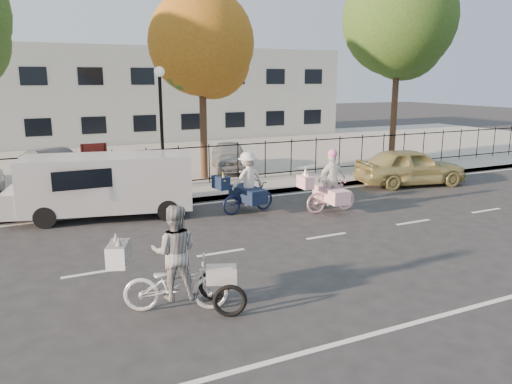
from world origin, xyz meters
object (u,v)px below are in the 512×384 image
lamppost (161,107)px  unicorn_bike (331,189)px  white_van (105,184)px  lot_car_c (55,166)px  lot_car_d (230,156)px  zebra_trike (176,270)px  gold_sedan (410,167)px  bull_bike (247,189)px

lamppost → unicorn_bike: bearing=-50.5°
white_van → lot_car_c: size_ratio=1.47×
lamppost → lot_car_c: bearing=136.9°
unicorn_bike → lot_car_d: size_ratio=0.56×
zebra_trike → lot_car_d: size_ratio=0.63×
zebra_trike → lot_car_d: zebra_trike is taller
lamppost → white_van: 3.99m
gold_sedan → lot_car_d: size_ratio=1.19×
lamppost → unicorn_bike: lamppost is taller
zebra_trike → bull_bike: (3.94, 5.55, 0.01)m
white_van → gold_sedan: size_ratio=1.30×
zebra_trike → gold_sedan: 13.11m
lamppost → lot_car_c: lamppost is taller
zebra_trike → bull_bike: zebra_trike is taller
unicorn_bike → bull_bike: size_ratio=0.95×
lamppost → lot_car_d: (3.74, 2.76, -2.35)m
lot_car_c → lot_car_d: 7.18m
unicorn_bike → gold_sedan: 5.49m
white_van → gold_sedan: white_van is taller
zebra_trike → gold_sedan: zebra_trike is taller
zebra_trike → gold_sedan: bearing=-38.9°
zebra_trike → unicorn_bike: 7.70m
lot_car_c → lamppost: bearing=-61.5°
bull_bike → lot_car_c: bull_bike is taller
bull_bike → lot_car_c: (-5.04, 6.91, 0.02)m
lamppost → bull_bike: lamppost is taller
zebra_trike → bull_bike: 6.80m
lot_car_d → bull_bike: bearing=-92.3°
bull_bike → lot_car_d: bearing=-26.3°
gold_sedan → lot_car_c: bearing=75.7°
white_van → lot_car_c: 5.68m
lamppost → bull_bike: (1.61, -3.70, -2.36)m
lot_car_d → zebra_trike: bearing=-100.9°
gold_sedan → unicorn_bike: bearing=123.2°
gold_sedan → lot_car_d: (-5.30, 5.48, 0.03)m
white_van → gold_sedan: bearing=10.7°
bull_bike → lot_car_d: 6.80m
lamppost → white_van: (-2.43, -2.38, -2.08)m
lot_car_c → lot_car_d: (7.17, -0.45, -0.02)m
white_van → lot_car_d: 8.03m
lot_car_c → lot_car_d: size_ratio=1.06×
lamppost → unicorn_bike: 6.65m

